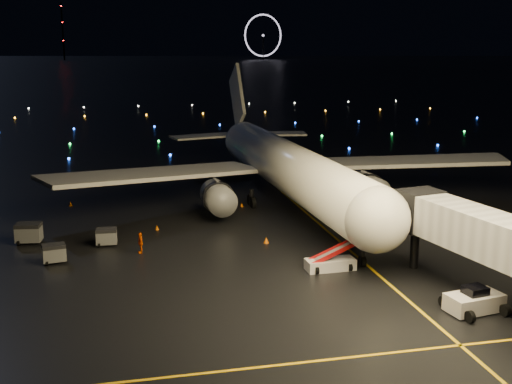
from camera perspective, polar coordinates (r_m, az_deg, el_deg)
ground at (r=342.80m, az=-11.35°, el=9.77°), size 2000.00×2000.00×0.00m
lane_centre at (r=63.16m, az=6.37°, el=-3.47°), size 0.25×80.00×0.02m
lane_cross at (r=36.95m, az=-6.76°, el=-15.93°), size 60.00×0.25×0.02m
airliner at (r=73.14m, az=2.19°, el=4.94°), size 55.55×52.98×15.16m
pushback_tug at (r=46.65m, az=18.84°, el=-9.00°), size 4.09×2.58×1.82m
belt_loader at (r=52.24m, az=6.64°, el=-5.40°), size 5.91×1.80×2.84m
crew_c at (r=57.02m, az=-10.24°, el=-4.46°), size 0.62×1.14×1.86m
safety_cone_0 at (r=59.07m, az=0.92°, el=-4.29°), size 0.49×0.49×0.55m
safety_cone_1 at (r=72.13m, az=-1.27°, el=-1.13°), size 0.51×0.51×0.45m
safety_cone_2 at (r=63.94m, az=-8.79°, el=-3.14°), size 0.48×0.48×0.45m
safety_cone_3 at (r=75.38m, az=-16.16°, el=-1.00°), size 0.48×0.48×0.53m
ferris_wheel at (r=782.77m, az=0.64°, el=13.60°), size 49.33×16.80×52.00m
radio_mast at (r=784.11m, az=-16.80°, el=13.50°), size 1.80×1.80×64.00m
taxiway_lights at (r=149.50m, az=-9.46°, el=6.05°), size 164.00×92.00×0.36m
baggage_cart_0 at (r=59.82m, az=-13.14°, el=-3.91°), size 1.90×1.37×1.56m
baggage_cart_1 at (r=62.38m, az=-19.54°, el=-3.48°), size 2.40×1.83×1.88m
baggage_cart_2 at (r=56.28m, az=-17.51°, el=-5.24°), size 2.07×1.62×1.58m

